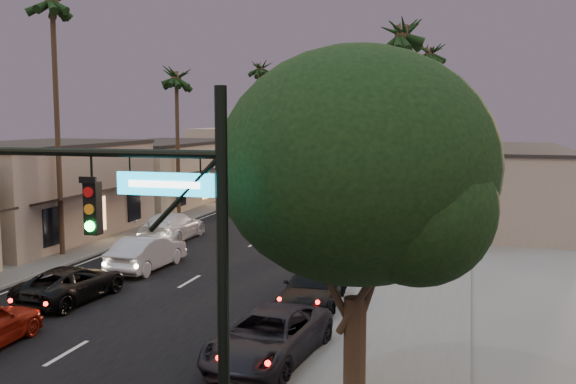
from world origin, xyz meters
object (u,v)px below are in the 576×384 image
Objects in this scene: traffic_signal at (126,235)px; oncoming_pickup at (72,283)px; palm_lc at (176,72)px; palm_rb at (430,48)px; streetlight_left at (285,135)px; palm_ld at (260,65)px; corner_tree at (360,175)px; streetlight_right at (407,141)px; curbside_near at (269,336)px; palm_far at (316,85)px; oncoming_silver at (147,253)px; curbside_black at (314,287)px; palm_ra at (402,25)px; arch at (368,131)px; palm_rc at (441,86)px.

oncoming_pickup is (-8.96, 11.08, -4.39)m from traffic_signal.
palm_lc is 0.86× the size of palm_rb.
palm_ld reaches higher than streetlight_left.
corner_tree is 0.98× the size of streetlight_right.
palm_far is at bearing 109.03° from curbside_near.
curbside_black is at bearing 159.59° from oncoming_silver.
palm_ld is at bearing 108.33° from curbside_black.
palm_ld is 36.76m from oncoming_silver.
traffic_signal is 0.95× the size of streetlight_right.
palm_far is (-16.90, 34.00, -0.97)m from palm_rb.
palm_lc is 0.92× the size of palm_ra.
traffic_signal reaches higher than arch.
palm_ld is 2.86× the size of oncoming_pickup.
palm_rc is 51.28m from oncoming_pickup.
streetlight_right is at bearing 94.57° from palm_ra.
palm_far is at bearing -83.06° from oncoming_silver.
palm_rb is at bearing 81.99° from curbside_black.
arch is 1.15× the size of palm_far.
palm_rb reaches higher than palm_ra.
curbside_near reaches higher than oncoming_pickup.
palm_ld is (-15.52, 10.00, 7.09)m from streetlight_right.
streetlight_left is (-13.84, 13.00, 0.00)m from streetlight_right.
palm_ra is at bearing 86.13° from curbside_near.
oncoming_silver is 13.10m from curbside_near.
palm_lc is 26.00m from curbside_black.
curbside_near is (14.78, -43.85, -11.67)m from palm_ld.
oncoming_pickup is 10.24m from curbside_near.
curbside_black is at bearing -109.04° from palm_ra.
oncoming_silver is at bearing -111.93° from streetlight_right.
streetlight_right reaches higher than oncoming_pickup.
curbside_black reaches higher than curbside_near.
palm_ld is at bearing 105.65° from traffic_signal.
palm_ra is 1.00× the size of palm_far.
palm_ld reaches higher than traffic_signal.
oncoming_pickup is (-10.19, -29.92, -4.64)m from streetlight_right.
palm_ld reaches higher than arch.
palm_ld is at bearing -90.75° from palm_far.
palm_lc is at bearing 122.34° from corner_tree.
palm_far is 2.53× the size of curbside_black.
streetlight_left reaches higher than oncoming_pickup.
traffic_signal is 0.60× the size of palm_rb.
palm_far is 2.44× the size of curbside_near.
palm_rb reaches higher than streetlight_left.
streetlight_left reaches higher than curbside_black.
corner_tree is 63.26m from arch.
streetlight_left reaches higher than traffic_signal.
palm_lc is at bearing -121.56° from palm_rc.
traffic_signal is 35.46m from palm_lc.
arch is at bearing -43.95° from palm_far.
curbside_black is (13.08, -41.08, -4.57)m from streetlight_left.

